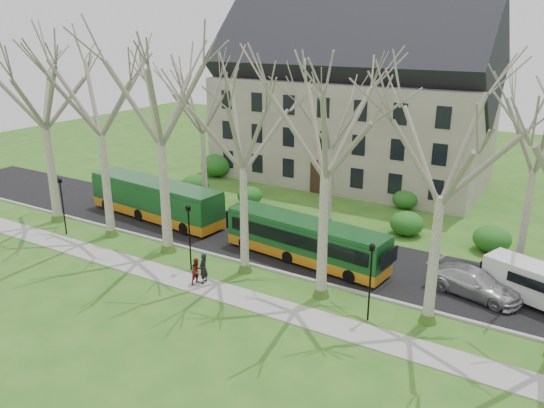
% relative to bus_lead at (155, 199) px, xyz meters
% --- Properties ---
extents(ground, '(120.00, 120.00, 0.00)m').
position_rel_bus_lead_xyz_m(ground, '(14.52, -5.04, -1.65)').
color(ground, '#2A5D1A').
rests_on(ground, ground).
extents(sidewalk, '(70.00, 2.00, 0.06)m').
position_rel_bus_lead_xyz_m(sidewalk, '(14.52, -7.54, -1.62)').
color(sidewalk, gray).
rests_on(sidewalk, ground).
extents(road, '(80.00, 8.00, 0.06)m').
position_rel_bus_lead_xyz_m(road, '(14.52, 0.46, -1.62)').
color(road, black).
rests_on(road, ground).
extents(curb, '(80.00, 0.25, 0.14)m').
position_rel_bus_lead_xyz_m(curb, '(14.52, -3.54, -1.58)').
color(curb, '#A5A39E').
rests_on(curb, ground).
extents(building, '(26.50, 12.20, 16.00)m').
position_rel_bus_lead_xyz_m(building, '(8.52, 18.96, 6.42)').
color(building, gray).
rests_on(building, ground).
extents(tree_row_verge, '(49.00, 7.00, 14.00)m').
position_rel_bus_lead_xyz_m(tree_row_verge, '(14.52, -4.74, 5.35)').
color(tree_row_verge, gray).
rests_on(tree_row_verge, ground).
extents(tree_row_far, '(33.00, 7.00, 12.00)m').
position_rel_bus_lead_xyz_m(tree_row_far, '(13.19, 5.96, 4.35)').
color(tree_row_far, gray).
rests_on(tree_row_far, ground).
extents(lamp_row, '(36.22, 0.22, 4.30)m').
position_rel_bus_lead_xyz_m(lamp_row, '(14.52, -6.04, 0.93)').
color(lamp_row, black).
rests_on(lamp_row, ground).
extents(hedges, '(30.60, 8.60, 2.00)m').
position_rel_bus_lead_xyz_m(hedges, '(9.86, 8.96, -0.65)').
color(hedges, '#245217').
rests_on(hedges, ground).
extents(bus_lead, '(12.89, 3.88, 3.17)m').
position_rel_bus_lead_xyz_m(bus_lead, '(0.00, 0.00, 0.00)').
color(bus_lead, '#15491E').
rests_on(bus_lead, road).
extents(bus_follow, '(11.67, 3.70, 2.87)m').
position_rel_bus_lead_xyz_m(bus_follow, '(14.15, -1.08, -0.15)').
color(bus_follow, '#15491E').
rests_on(bus_follow, road).
extents(sedan, '(5.71, 3.42, 1.55)m').
position_rel_bus_lead_xyz_m(sedan, '(24.79, -0.39, -0.81)').
color(sedan, '#B3B2B7').
rests_on(sedan, road).
extents(van_a, '(5.48, 3.51, 2.25)m').
position_rel_bus_lead_xyz_m(van_a, '(27.71, 0.37, -0.46)').
color(van_a, silver).
rests_on(van_a, road).
extents(pedestrian_a, '(0.53, 0.74, 1.90)m').
position_rel_bus_lead_xyz_m(pedestrian_a, '(10.43, -7.16, -0.64)').
color(pedestrian_a, black).
rests_on(pedestrian_a, sidewalk).
extents(pedestrian_b, '(0.78, 0.92, 1.64)m').
position_rel_bus_lead_xyz_m(pedestrian_b, '(10.18, -7.48, -0.77)').
color(pedestrian_b, '#5C1815').
rests_on(pedestrian_b, sidewalk).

